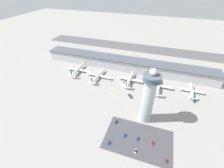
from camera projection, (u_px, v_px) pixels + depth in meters
ground_plane at (112, 95)px, 197.41m from camera, size 1000.00×1000.00×0.00m
terminal_building at (126, 64)px, 245.49m from camera, size 276.09×25.00×18.50m
runway_strip at (137, 48)px, 324.99m from camera, size 414.14×44.00×0.01m
control_tower at (148, 97)px, 145.93m from camera, size 16.93×16.93×63.32m
parking_lot_surface at (138, 139)px, 143.50m from camera, size 64.00×40.00×0.01m
airplane_gate_alpha at (78, 70)px, 240.24m from camera, size 41.74×40.95×14.29m
airplane_gate_bravo at (98, 76)px, 227.16m from camera, size 41.73×42.68×12.19m
airplane_gate_charlie at (130, 79)px, 217.99m from camera, size 36.12×40.77×13.98m
airplane_gate_delta at (158, 86)px, 205.74m from camera, size 38.03×43.25×13.55m
airplane_gate_echo at (192, 91)px, 198.21m from camera, size 31.71×33.29×11.62m
service_truck_catering at (130, 96)px, 193.67m from camera, size 7.47×7.80×2.42m
service_truck_fuel at (194, 101)px, 186.30m from camera, size 2.43×6.71×2.81m
service_truck_baggage at (124, 84)px, 215.44m from camera, size 6.37×7.00×2.65m
car_red_hatchback at (125, 135)px, 146.45m from camera, size 1.98×4.24×1.47m
car_blue_compact at (116, 122)px, 160.05m from camera, size 1.89×4.54×1.35m
car_yellow_taxi at (166, 161)px, 126.41m from camera, size 1.90×4.14×1.39m
car_white_wagon at (109, 143)px, 139.93m from camera, size 1.94×4.48×1.45m
car_silver_sedan at (152, 143)px, 139.72m from camera, size 1.95×4.52×1.57m
car_green_van at (135, 151)px, 133.46m from camera, size 1.93×4.49×1.44m
car_navy_sedan at (138, 139)px, 143.66m from camera, size 2.01×4.65×1.36m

